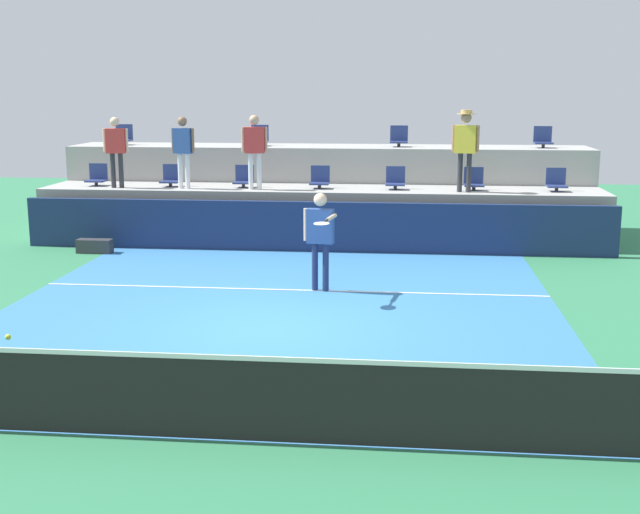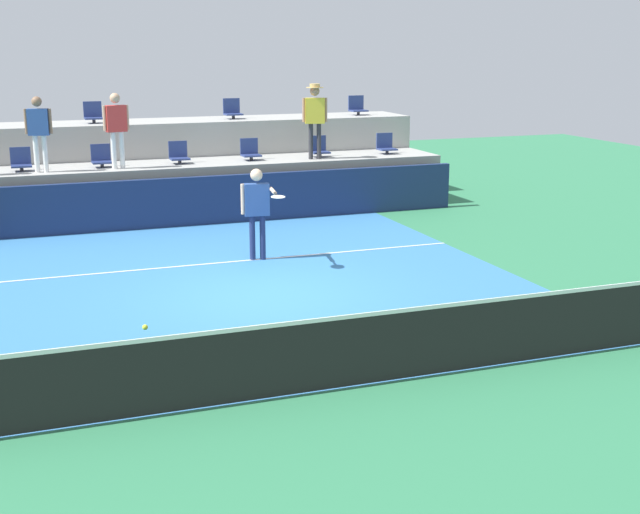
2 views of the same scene
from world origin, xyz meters
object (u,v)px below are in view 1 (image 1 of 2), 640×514
object	(u,v)px
stadium_chair_lower_right	(474,181)
stadium_chair_lower_mid_right	(395,180)
stadium_chair_upper_far_right	(543,139)
spectator_in_grey	(254,145)
stadium_chair_lower_far_right	(556,182)
stadium_chair_lower_mid_left	(244,178)
stadium_chair_upper_left	(259,137)
stadium_chair_upper_right	(399,138)
tennis_ball	(8,337)
spectator_in_white	(116,146)
stadium_chair_lower_left	(171,177)
spectator_leaning_on_rail	(183,146)
stadium_chair_lower_center	(320,179)
stadium_chair_lower_far_left	(97,176)
tennis_player	(320,232)
spectator_with_hat	(465,141)
stadium_chair_upper_far_left	(123,136)
equipment_bag	(95,246)

from	to	relation	value
stadium_chair_lower_right	stadium_chair_lower_mid_right	bearing A→B (deg)	180.00
stadium_chair_upper_far_right	spectator_in_grey	world-z (taller)	spectator_in_grey
stadium_chair_lower_mid_right	stadium_chair_lower_far_right	bearing A→B (deg)	0.00
stadium_chair_lower_mid_left	stadium_chair_lower_mid_right	distance (m)	3.53
stadium_chair_lower_far_right	stadium_chair_upper_left	world-z (taller)	stadium_chair_upper_left
stadium_chair_upper_left	stadium_chair_upper_far_right	distance (m)	7.03
stadium_chair_upper_far_right	stadium_chair_lower_mid_right	bearing A→B (deg)	-153.15
stadium_chair_upper_right	tennis_ball	bearing A→B (deg)	-109.35
stadium_chair_upper_far_right	spectator_in_white	world-z (taller)	spectator_in_white
stadium_chair_upper_right	spectator_in_grey	xyz separation A→B (m)	(-3.24, -2.18, -0.05)
stadium_chair_lower_left	spectator_leaning_on_rail	distance (m)	0.96
stadium_chair_lower_center	spectator_leaning_on_rail	xyz separation A→B (m)	(-3.12, -0.38, 0.77)
stadium_chair_lower_center	spectator_in_white	size ratio (longest dim) A/B	0.32
stadium_chair_lower_far_left	stadium_chair_lower_far_right	bearing A→B (deg)	0.00
stadium_chair_lower_right	spectator_in_grey	size ratio (longest dim) A/B	0.31
stadium_chair_lower_far_left	stadium_chair_lower_mid_right	size ratio (longest dim) A/B	1.00
stadium_chair_lower_center	stadium_chair_upper_right	xyz separation A→B (m)	(1.79, 1.80, 0.85)
stadium_chair_lower_far_right	tennis_player	bearing A→B (deg)	-134.94
stadium_chair_lower_right	stadium_chair_lower_far_right	world-z (taller)	same
stadium_chair_lower_mid_left	stadium_chair_lower_right	world-z (taller)	same
stadium_chair_lower_right	stadium_chair_lower_far_right	xyz separation A→B (m)	(1.83, 0.00, 0.00)
spectator_in_grey	spectator_with_hat	size ratio (longest dim) A/B	0.93
stadium_chair_lower_far_left	tennis_player	size ratio (longest dim) A/B	0.30
stadium_chair_upper_far_right	stadium_chair_lower_left	bearing A→B (deg)	-168.48
spectator_in_white	spectator_in_grey	xyz separation A→B (m)	(3.25, 0.00, 0.04)
stadium_chair_lower_far_left	stadium_chair_lower_mid_left	xyz separation A→B (m)	(3.56, 0.00, 0.00)
stadium_chair_lower_mid_left	stadium_chair_lower_far_right	size ratio (longest dim) A/B	1.00
spectator_in_white	spectator_in_grey	size ratio (longest dim) A/B	0.97
stadium_chair_lower_right	spectator_leaning_on_rail	size ratio (longest dim) A/B	0.32
stadium_chair_upper_left	stadium_chair_upper_far_right	xyz separation A→B (m)	(7.03, 0.00, 0.00)
stadium_chair_lower_far_left	spectator_leaning_on_rail	world-z (taller)	spectator_leaning_on_rail
stadium_chair_upper_far_left	spectator_leaning_on_rail	xyz separation A→B (m)	(2.17, -2.18, -0.08)
stadium_chair_lower_far_right	stadium_chair_upper_far_right	distance (m)	1.99
stadium_chair_upper_far_right	equipment_bag	world-z (taller)	stadium_chair_upper_far_right
spectator_in_grey	spectator_in_white	bearing A→B (deg)	180.00
stadium_chair_lower_far_right	spectator_in_grey	xyz separation A→B (m)	(-6.81, -0.38, 0.80)
stadium_chair_upper_far_right	spectator_leaning_on_rail	xyz separation A→B (m)	(-8.42, -2.18, -0.08)
stadium_chair_lower_mid_left	stadium_chair_lower_far_left	bearing A→B (deg)	180.00
stadium_chair_lower_center	stadium_chair_lower_mid_left	bearing A→B (deg)	180.00
stadium_chair_lower_mid_left	stadium_chair_upper_left	distance (m)	1.99
spectator_with_hat	spectator_leaning_on_rail	bearing A→B (deg)	180.00
stadium_chair_upper_right	stadium_chair_lower_far_left	bearing A→B (deg)	-165.84
spectator_in_white	tennis_ball	distance (m)	10.33
stadium_chair_lower_mid_right	stadium_chair_upper_far_left	world-z (taller)	stadium_chair_upper_far_left
stadium_chair_lower_center	spectator_in_white	distance (m)	4.78
stadium_chair_lower_far_left	spectator_leaning_on_rail	distance (m)	2.39
stadium_chair_lower_right	spectator_in_white	distance (m)	8.27
stadium_chair_lower_center	equipment_bag	bearing A→B (deg)	-158.06
stadium_chair_lower_mid_left	spectator_in_grey	size ratio (longest dim) A/B	0.31
stadium_chair_lower_mid_left	spectator_with_hat	size ratio (longest dim) A/B	0.29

